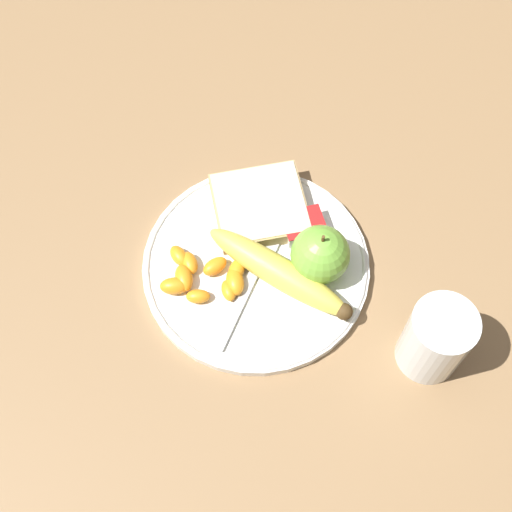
{
  "coord_description": "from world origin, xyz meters",
  "views": [
    {
      "loc": [
        0.1,
        0.36,
        0.77
      ],
      "look_at": [
        0.0,
        0.0,
        0.03
      ],
      "focal_mm": 50.0,
      "sensor_mm": 36.0,
      "label": 1
    }
  ],
  "objects_px": {
    "plate": "(256,265)",
    "bread_slice": "(260,206)",
    "banana": "(280,272)",
    "jam_packet": "(303,226)",
    "juice_glass": "(435,340)",
    "fork": "(255,271)",
    "apple": "(320,255)"
  },
  "relations": [
    {
      "from": "juice_glass",
      "to": "fork",
      "type": "xyz_separation_m",
      "value": [
        0.16,
        -0.15,
        -0.03
      ]
    },
    {
      "from": "juice_glass",
      "to": "banana",
      "type": "relative_size",
      "value": 0.59
    },
    {
      "from": "plate",
      "to": "juice_glass",
      "type": "relative_size",
      "value": 2.71
    },
    {
      "from": "juice_glass",
      "to": "bread_slice",
      "type": "bearing_deg",
      "value": -59.59
    },
    {
      "from": "apple",
      "to": "jam_packet",
      "type": "bearing_deg",
      "value": -87.47
    },
    {
      "from": "jam_packet",
      "to": "bread_slice",
      "type": "bearing_deg",
      "value": -43.84
    },
    {
      "from": "plate",
      "to": "apple",
      "type": "bearing_deg",
      "value": 160.2
    },
    {
      "from": "juice_glass",
      "to": "jam_packet",
      "type": "relative_size",
      "value": 2.04
    },
    {
      "from": "juice_glass",
      "to": "apple",
      "type": "distance_m",
      "value": 0.16
    },
    {
      "from": "plate",
      "to": "banana",
      "type": "xyz_separation_m",
      "value": [
        -0.02,
        0.03,
        0.02
      ]
    },
    {
      "from": "banana",
      "to": "apple",
      "type": "bearing_deg",
      "value": -177.92
    },
    {
      "from": "juice_glass",
      "to": "banana",
      "type": "xyz_separation_m",
      "value": [
        0.14,
        -0.13,
        -0.02
      ]
    },
    {
      "from": "apple",
      "to": "fork",
      "type": "height_order",
      "value": "apple"
    },
    {
      "from": "banana",
      "to": "jam_packet",
      "type": "distance_m",
      "value": 0.07
    },
    {
      "from": "bread_slice",
      "to": "banana",
      "type": "bearing_deg",
      "value": 88.01
    },
    {
      "from": "plate",
      "to": "apple",
      "type": "relative_size",
      "value": 3.48
    },
    {
      "from": "bread_slice",
      "to": "fork",
      "type": "relative_size",
      "value": 0.77
    },
    {
      "from": "apple",
      "to": "banana",
      "type": "xyz_separation_m",
      "value": [
        0.05,
        0.0,
        -0.02
      ]
    },
    {
      "from": "apple",
      "to": "banana",
      "type": "height_order",
      "value": "apple"
    },
    {
      "from": "juice_glass",
      "to": "bread_slice",
      "type": "height_order",
      "value": "juice_glass"
    },
    {
      "from": "bread_slice",
      "to": "jam_packet",
      "type": "distance_m",
      "value": 0.06
    },
    {
      "from": "fork",
      "to": "plate",
      "type": "bearing_deg",
      "value": 16.48
    },
    {
      "from": "jam_packet",
      "to": "fork",
      "type": "bearing_deg",
      "value": 28.12
    },
    {
      "from": "bread_slice",
      "to": "jam_packet",
      "type": "xyz_separation_m",
      "value": [
        -0.04,
        0.04,
        -0.0
      ]
    },
    {
      "from": "juice_glass",
      "to": "apple",
      "type": "bearing_deg",
      "value": -56.49
    },
    {
      "from": "bread_slice",
      "to": "fork",
      "type": "bearing_deg",
      "value": 70.41
    },
    {
      "from": "juice_glass",
      "to": "bread_slice",
      "type": "xyz_separation_m",
      "value": [
        0.13,
        -0.23,
        -0.02
      ]
    },
    {
      "from": "plate",
      "to": "banana",
      "type": "height_order",
      "value": "banana"
    },
    {
      "from": "plate",
      "to": "fork",
      "type": "xyz_separation_m",
      "value": [
        0.0,
        0.01,
        0.01
      ]
    },
    {
      "from": "plate",
      "to": "bread_slice",
      "type": "relative_size",
      "value": 2.31
    },
    {
      "from": "plate",
      "to": "apple",
      "type": "xyz_separation_m",
      "value": [
        -0.07,
        0.02,
        0.04
      ]
    },
    {
      "from": "banana",
      "to": "fork",
      "type": "distance_m",
      "value": 0.03
    }
  ]
}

